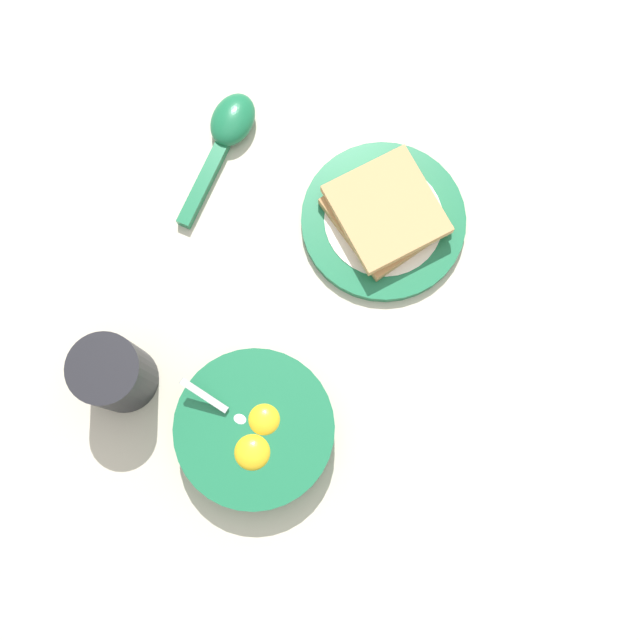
{
  "coord_description": "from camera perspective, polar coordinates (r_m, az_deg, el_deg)",
  "views": [
    {
      "loc": [
        -0.03,
        0.14,
        0.79
      ],
      "look_at": [
        0.02,
        -0.0,
        0.02
      ],
      "focal_mm": 42.0,
      "sensor_mm": 36.0,
      "label": 1
    }
  ],
  "objects": [
    {
      "name": "soup_spoon",
      "position": [
        0.86,
        -7.08,
        14.04
      ],
      "size": [
        0.05,
        0.17,
        0.03
      ],
      "color": "#196B42",
      "rests_on": "ground_plane"
    },
    {
      "name": "drinking_cup",
      "position": [
        0.77,
        -15.46,
        -3.96
      ],
      "size": [
        0.07,
        0.07,
        0.09
      ],
      "color": "black",
      "rests_on": "ground_plane"
    },
    {
      "name": "toast_sandwich",
      "position": [
        0.81,
        5.04,
        8.19
      ],
      "size": [
        0.15,
        0.15,
        0.03
      ],
      "color": "tan",
      "rests_on": "toast_plate"
    },
    {
      "name": "toast_plate",
      "position": [
        0.83,
        4.59,
        7.64
      ],
      "size": [
        0.18,
        0.18,
        0.01
      ],
      "color": "#196B42",
      "rests_on": "ground_plane"
    },
    {
      "name": "egg_bowl",
      "position": [
        0.77,
        -4.95,
        -8.31
      ],
      "size": [
        0.16,
        0.16,
        0.07
      ],
      "color": "#196B42",
      "rests_on": "ground_plane"
    },
    {
      "name": "ground_plane",
      "position": [
        0.8,
        1.55,
        -0.87
      ],
      "size": [
        3.0,
        3.0,
        0.0
      ],
      "primitive_type": "plane",
      "color": "beige"
    }
  ]
}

